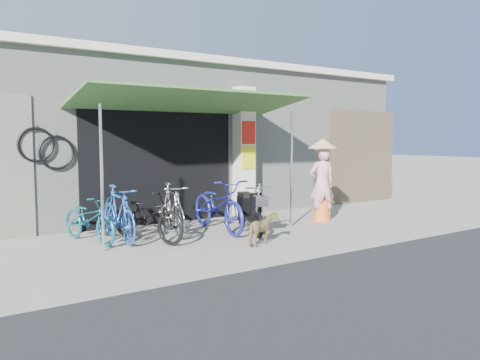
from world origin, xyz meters
TOP-DOWN VIEW (x-y plane):
  - ground at (0.00, 0.00)m, footprint 80.00×80.00m
  - bicycle_shop at (-0.00, 5.09)m, footprint 12.30×5.30m
  - shop_pillar at (0.85, 2.45)m, footprint 0.42×0.44m
  - awning at (-0.90, 1.63)m, footprint 4.60×1.88m
  - neighbour_right at (5.00, 2.59)m, footprint 2.60×0.06m
  - bike_teal at (-3.00, 1.52)m, footprint 0.95×1.68m
  - bike_blue at (-2.53, 1.37)m, footprint 0.46×1.64m
  - bike_black at (-2.12, 1.07)m, footprint 1.18×1.88m
  - bike_silver at (-1.50, 1.38)m, footprint 0.72×1.69m
  - bike_navy at (-0.61, 1.16)m, footprint 0.78×2.00m
  - street_dog at (-0.62, -0.35)m, footprint 0.73×0.52m
  - moped at (-0.15, 0.75)m, footprint 0.72×1.61m
  - nun at (1.89, 0.89)m, footprint 0.68×0.64m

SIDE VIEW (x-z plane):
  - ground at x=0.00m, z-range 0.00..0.00m
  - street_dog at x=-0.62m, z-range 0.00..0.56m
  - bike_teal at x=-3.00m, z-range 0.00..0.84m
  - moped at x=-0.15m, z-range -0.04..0.90m
  - bike_black at x=-2.12m, z-range 0.00..0.93m
  - bike_silver at x=-1.50m, z-range 0.00..0.98m
  - bike_blue at x=-2.53m, z-range 0.00..0.99m
  - bike_navy at x=-0.61m, z-range 0.00..1.04m
  - nun at x=1.89m, z-range -0.01..1.81m
  - neighbour_right at x=5.00m, z-range 0.00..2.60m
  - shop_pillar at x=0.85m, z-range 0.00..3.00m
  - bicycle_shop at x=0.00m, z-range 0.00..3.66m
  - awning at x=-0.90m, z-range 1.15..3.88m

